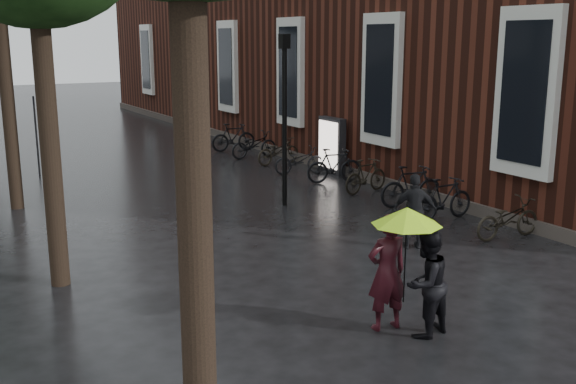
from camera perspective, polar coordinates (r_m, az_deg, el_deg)
person_burgundy at (r=9.82m, az=8.38°, el=-6.73°), size 0.67×0.48×1.73m
person_black at (r=9.74m, az=11.61°, el=-7.58°), size 0.86×0.73×1.55m
lime_umbrella at (r=9.39m, az=10.03°, el=-2.03°), size 0.99×0.99×1.46m
pedestrian_walking at (r=13.68m, az=10.67°, el=-1.61°), size 0.95×0.78×1.52m
parked_bicycles at (r=19.85m, az=3.40°, el=2.28°), size 2.06×13.69×1.04m
ad_lightbox at (r=20.85m, az=3.70°, el=3.93°), size 0.27×1.17×1.76m
lamp_post at (r=16.63m, az=-0.30°, el=7.50°), size 0.22×0.22×4.23m
cycle_sign at (r=21.92m, az=-20.52°, el=5.89°), size 0.14×0.48×2.66m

